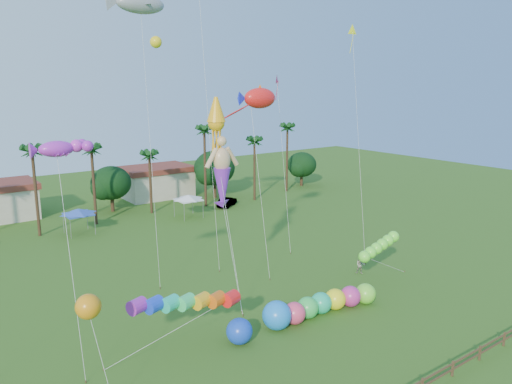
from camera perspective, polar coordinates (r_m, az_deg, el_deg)
ground at (r=35.29m, az=10.11°, el=-17.32°), size 160.00×160.00×0.00m
tree_line at (r=71.13m, az=-14.02°, el=1.32°), size 69.46×8.91×11.00m
buildings_row at (r=75.06m, az=-20.39°, el=-0.30°), size 35.00×7.00×4.00m
tent_row at (r=61.29m, az=-19.47°, el=-2.21°), size 31.00×4.00×0.60m
fence at (r=31.79m, az=18.49°, el=-20.11°), size 36.12×0.12×1.00m
car_b at (r=71.98m, az=-3.34°, el=-1.11°), size 4.33×3.61×1.40m
spectator_b at (r=47.78m, az=11.85°, el=-8.16°), size 1.04×1.05×1.71m
caterpillar_inflatable at (r=39.02m, az=6.97°, el=-12.73°), size 10.41×2.82×2.12m
blue_ball at (r=35.10m, az=-1.92°, el=-15.62°), size 1.80×1.80×1.80m
rainbow_tube at (r=33.70m, az=-5.56°, el=-12.77°), size 10.30×2.67×3.59m
green_worm at (r=43.43m, az=12.29°, el=-7.24°), size 9.22×1.83×3.64m
orange_ball_kite at (r=29.00m, az=-18.62°, el=-12.32°), size 1.72×2.69×6.26m
merman_kite at (r=39.59m, az=-3.89°, el=1.70°), size 2.53×4.57×12.83m
fish_kite at (r=46.71m, az=0.45°, el=10.67°), size 5.27×5.52×17.08m
shark_kite at (r=46.96m, az=-13.06°, el=20.19°), size 5.91×6.30×25.09m
squid_kite at (r=39.16m, az=-4.56°, el=7.86°), size 1.89×5.36×16.43m
lobster_kite at (r=33.09m, az=-21.85°, el=4.59°), size 3.70×5.68×14.12m
delta_kite_red at (r=52.44m, az=2.45°, el=12.34°), size 1.31×3.90×18.29m
delta_kite_yellow at (r=50.53m, az=10.99°, el=17.19°), size 1.35×3.78×22.87m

